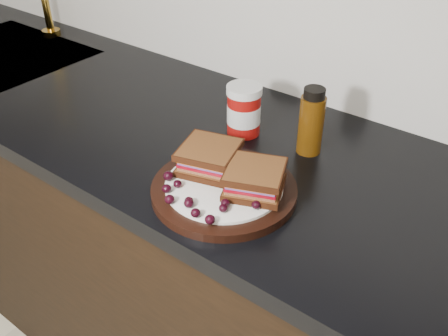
% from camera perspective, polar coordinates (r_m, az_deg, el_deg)
% --- Properties ---
extents(base_cabinets, '(3.96, 0.58, 0.86)m').
position_cam_1_polar(base_cabinets, '(1.36, 6.07, -16.82)').
color(base_cabinets, black).
rests_on(base_cabinets, ground_plane).
extents(countertop, '(3.98, 0.60, 0.04)m').
position_cam_1_polar(countertop, '(1.04, 7.55, -1.26)').
color(countertop, black).
rests_on(countertop, base_cabinets).
extents(sink, '(0.50, 0.42, 0.16)m').
position_cam_1_polar(sink, '(1.75, -23.98, 10.33)').
color(sink, '#B2B2B7').
rests_on(sink, countertop).
extents(plate, '(0.28, 0.28, 0.02)m').
position_cam_1_polar(plate, '(0.96, 0.00, -2.51)').
color(plate, black).
rests_on(plate, countertop).
extents(sandwich_left, '(0.13, 0.13, 0.05)m').
position_cam_1_polar(sandwich_left, '(0.98, -1.70, 1.20)').
color(sandwich_left, brown).
rests_on(sandwich_left, plate).
extents(sandwich_right, '(0.14, 0.14, 0.05)m').
position_cam_1_polar(sandwich_right, '(0.92, 3.52, -1.27)').
color(sandwich_right, brown).
rests_on(sandwich_right, plate).
extents(grape_0, '(0.02, 0.02, 0.02)m').
position_cam_1_polar(grape_0, '(0.96, -6.37, -0.90)').
color(grape_0, black).
rests_on(grape_0, plate).
extents(grape_1, '(0.02, 0.02, 0.02)m').
position_cam_1_polar(grape_1, '(0.94, -5.34, -1.82)').
color(grape_1, black).
rests_on(grape_1, plate).
extents(grape_2, '(0.02, 0.02, 0.02)m').
position_cam_1_polar(grape_2, '(0.93, -6.58, -2.36)').
color(grape_2, black).
rests_on(grape_2, plate).
extents(grape_3, '(0.02, 0.02, 0.02)m').
position_cam_1_polar(grape_3, '(0.90, -6.24, -3.58)').
color(grape_3, black).
rests_on(grape_3, plate).
extents(grape_4, '(0.02, 0.02, 0.02)m').
position_cam_1_polar(grape_4, '(0.89, -4.05, -4.03)').
color(grape_4, black).
rests_on(grape_4, plate).
extents(grape_5, '(0.02, 0.02, 0.02)m').
position_cam_1_polar(grape_5, '(0.90, -4.03, -3.77)').
color(grape_5, black).
rests_on(grape_5, plate).
extents(grape_6, '(0.02, 0.02, 0.02)m').
position_cam_1_polar(grape_6, '(0.87, -3.27, -5.14)').
color(grape_6, black).
rests_on(grape_6, plate).
extents(grape_7, '(0.02, 0.02, 0.02)m').
position_cam_1_polar(grape_7, '(0.85, -1.62, -5.91)').
color(grape_7, black).
rests_on(grape_7, plate).
extents(grape_8, '(0.02, 0.02, 0.01)m').
position_cam_1_polar(grape_8, '(0.88, -0.10, -4.61)').
color(grape_8, black).
rests_on(grape_8, plate).
extents(grape_9, '(0.02, 0.02, 0.02)m').
position_cam_1_polar(grape_9, '(0.89, 0.15, -4.03)').
color(grape_9, black).
rests_on(grape_9, plate).
extents(grape_10, '(0.02, 0.02, 0.02)m').
position_cam_1_polar(grape_10, '(0.89, 3.69, -4.22)').
color(grape_10, black).
rests_on(grape_10, plate).
extents(grape_11, '(0.02, 0.02, 0.01)m').
position_cam_1_polar(grape_11, '(0.90, 3.27, -3.58)').
color(grape_11, black).
rests_on(grape_11, plate).
extents(grape_12, '(0.02, 0.02, 0.02)m').
position_cam_1_polar(grape_12, '(0.90, 4.03, -3.27)').
color(grape_12, black).
rests_on(grape_12, plate).
extents(grape_13, '(0.02, 0.02, 0.01)m').
position_cam_1_polar(grape_13, '(0.93, 5.22, -2.11)').
color(grape_13, black).
rests_on(grape_13, plate).
extents(grape_14, '(0.02, 0.02, 0.02)m').
position_cam_1_polar(grape_14, '(0.95, 4.60, -1.42)').
color(grape_14, black).
rests_on(grape_14, plate).
extents(grape_15, '(0.02, 0.02, 0.02)m').
position_cam_1_polar(grape_15, '(0.99, 0.05, 0.41)').
color(grape_15, black).
rests_on(grape_15, plate).
extents(grape_16, '(0.02, 0.02, 0.02)m').
position_cam_1_polar(grape_16, '(1.01, -1.93, 1.29)').
color(grape_16, black).
rests_on(grape_16, plate).
extents(grape_17, '(0.02, 0.02, 0.02)m').
position_cam_1_polar(grape_17, '(0.99, -2.88, 0.55)').
color(grape_17, black).
rests_on(grape_17, plate).
extents(grape_18, '(0.02, 0.02, 0.02)m').
position_cam_1_polar(grape_18, '(0.98, -4.27, 0.20)').
color(grape_18, black).
rests_on(grape_18, plate).
extents(grape_19, '(0.02, 0.02, 0.02)m').
position_cam_1_polar(grape_19, '(0.98, -4.86, -0.00)').
color(grape_19, black).
rests_on(grape_19, plate).
extents(grape_20, '(0.02, 0.02, 0.01)m').
position_cam_1_polar(grape_20, '(0.99, -1.38, 0.39)').
color(grape_20, black).
rests_on(grape_20, plate).
extents(grape_21, '(0.02, 0.02, 0.02)m').
position_cam_1_polar(grape_21, '(0.98, -1.32, 0.09)').
color(grape_21, black).
rests_on(grape_21, plate).
extents(grape_22, '(0.02, 0.02, 0.02)m').
position_cam_1_polar(grape_22, '(0.97, -2.93, -0.28)').
color(grape_22, black).
rests_on(grape_22, plate).
extents(condiment_jar, '(0.10, 0.10, 0.12)m').
position_cam_1_polar(condiment_jar, '(1.13, 2.28, 6.63)').
color(condiment_jar, maroon).
rests_on(condiment_jar, countertop).
extents(oil_bottle, '(0.05, 0.05, 0.15)m').
position_cam_1_polar(oil_bottle, '(1.07, 9.95, 5.32)').
color(oil_bottle, '#462707').
rests_on(oil_bottle, countertop).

